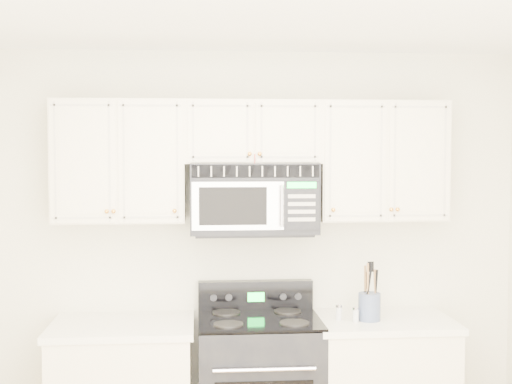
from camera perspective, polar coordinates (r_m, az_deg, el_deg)
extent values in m
cube|color=#ECE7C9|center=(4.67, -0.46, -4.80)|extent=(3.50, 0.01, 2.60)
cube|color=white|center=(4.45, -10.66, -10.52)|extent=(0.86, 0.65, 0.04)
cube|color=white|center=(4.57, 10.06, -10.14)|extent=(0.86, 0.65, 0.04)
cylinder|color=silver|center=(4.15, 0.69, -14.03)|extent=(0.59, 0.02, 0.02)
cube|color=black|center=(4.43, 0.26, -10.18)|extent=(0.74, 0.64, 0.02)
cube|color=black|center=(4.68, -0.04, -8.29)|extent=(0.74, 0.08, 0.20)
cube|color=#07FF37|center=(4.64, 0.00, -8.40)|extent=(0.11, 0.00, 0.06)
cube|color=#F1E1C8|center=(4.47, -10.85, 2.44)|extent=(0.80, 0.33, 0.75)
cube|color=#F1E1C8|center=(4.60, 9.94, 2.46)|extent=(0.80, 0.33, 0.75)
cube|color=#F1E1C8|center=(4.46, -0.31, 4.80)|extent=(0.84, 0.33, 0.39)
sphere|color=gold|center=(4.30, -11.33, -1.53)|extent=(0.03, 0.03, 0.03)
sphere|color=gold|center=(4.28, -6.53, -1.52)|extent=(0.03, 0.03, 0.03)
sphere|color=gold|center=(4.35, 6.20, -1.43)|extent=(0.03, 0.03, 0.03)
sphere|color=gold|center=(4.44, 10.77, -1.38)|extent=(0.03, 0.03, 0.03)
sphere|color=gold|center=(4.27, -0.51, 3.06)|extent=(0.03, 0.03, 0.03)
sphere|color=gold|center=(4.28, 0.29, 3.06)|extent=(0.03, 0.03, 0.03)
cylinder|color=#B50C04|center=(4.27, -0.10, 2.24)|extent=(0.01, 0.00, 0.12)
sphere|color=gold|center=(4.28, -0.10, 1.34)|extent=(0.04, 0.04, 0.04)
cube|color=black|center=(4.44, -0.22, -0.46)|extent=(0.78, 0.39, 0.43)
cube|color=beige|center=(4.24, -0.01, 1.67)|extent=(0.76, 0.01, 0.08)
cube|color=#B7B7B7|center=(4.24, -1.45, -1.13)|extent=(0.55, 0.01, 0.29)
cube|color=black|center=(4.23, -1.85, -1.14)|extent=(0.40, 0.01, 0.23)
cube|color=black|center=(4.28, 3.67, -1.10)|extent=(0.22, 0.01, 0.29)
cube|color=#07FF37|center=(4.26, 3.69, 0.56)|extent=(0.18, 0.00, 0.04)
cylinder|color=silver|center=(4.22, 2.09, -1.14)|extent=(0.02, 0.02, 0.25)
cylinder|color=#4A587A|center=(4.47, 9.06, -9.05)|extent=(0.14, 0.14, 0.17)
cylinder|color=olive|center=(4.46, 9.53, -8.00)|extent=(0.01, 0.01, 0.29)
cylinder|color=black|center=(4.48, 8.73, -7.81)|extent=(0.01, 0.01, 0.32)
cylinder|color=olive|center=(4.41, 8.94, -7.82)|extent=(0.01, 0.01, 0.34)
cylinder|color=black|center=(4.46, 9.53, -8.00)|extent=(0.01, 0.01, 0.29)
cylinder|color=olive|center=(4.48, 8.73, -7.81)|extent=(0.01, 0.01, 0.32)
cylinder|color=black|center=(4.41, 8.95, -7.82)|extent=(0.01, 0.01, 0.34)
cylinder|color=olive|center=(4.46, 9.53, -8.00)|extent=(0.01, 0.01, 0.29)
cylinder|color=silver|center=(4.47, 6.66, -9.63)|extent=(0.04, 0.04, 0.08)
cylinder|color=silver|center=(4.46, 6.66, -9.04)|extent=(0.04, 0.04, 0.02)
cylinder|color=silver|center=(4.42, 7.97, -9.79)|extent=(0.04, 0.04, 0.08)
cylinder|color=silver|center=(4.41, 7.98, -9.21)|extent=(0.04, 0.04, 0.01)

